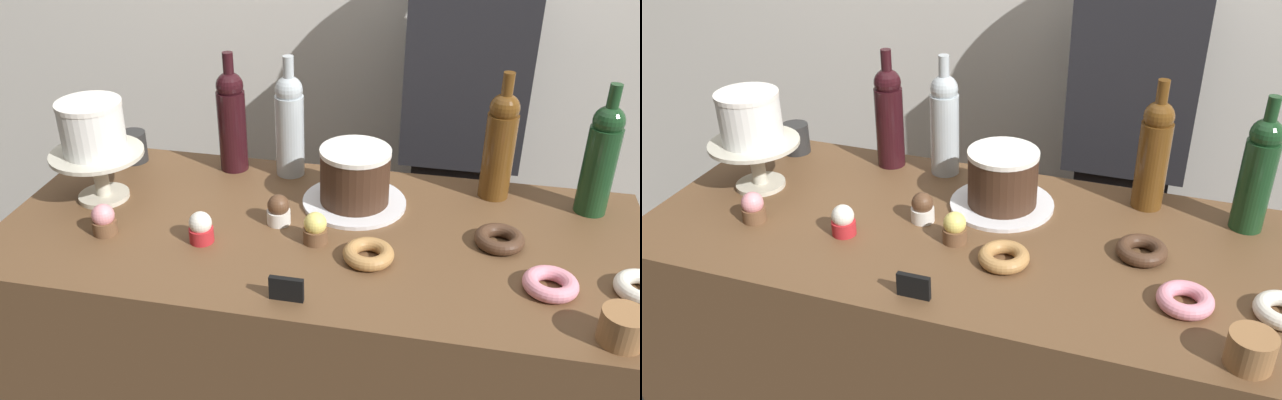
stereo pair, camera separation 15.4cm
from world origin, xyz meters
TOP-DOWN VIEW (x-y plane):
  - display_counter at (0.00, 0.00)m, footprint 1.51×0.67m
  - cake_stand_pedestal at (-0.57, 0.04)m, footprint 0.23×0.23m
  - white_layer_cake at (-0.57, 0.04)m, footprint 0.16×0.16m
  - silver_serving_platter at (0.06, 0.14)m, footprint 0.26×0.26m
  - chocolate_round_cake at (0.06, 0.14)m, footprint 0.17×0.17m
  - wine_bottle_green at (0.63, 0.22)m, footprint 0.08×0.08m
  - wine_bottle_clear at (-0.14, 0.27)m, footprint 0.08×0.08m
  - wine_bottle_dark_red at (-0.30, 0.27)m, footprint 0.08×0.08m
  - wine_bottle_amber at (0.40, 0.26)m, footprint 0.08×0.08m
  - cupcake_vanilla at (-0.25, -0.10)m, footprint 0.06×0.06m
  - cupcake_lemon at (-0.00, -0.05)m, footprint 0.06×0.06m
  - cupcake_strawberry at (-0.48, -0.12)m, footprint 0.06×0.06m
  - cupcake_chocolate at (-0.10, 0.01)m, footprint 0.06×0.06m
  - donut_maple at (0.13, -0.10)m, footprint 0.11×0.11m
  - donut_chocolate at (0.41, 0.02)m, footprint 0.11×0.11m
  - donut_pink at (0.51, -0.13)m, footprint 0.11×0.11m
  - cookie_stack at (0.62, -0.26)m, footprint 0.08×0.08m
  - price_sign_chalkboard at (-0.01, -0.27)m, footprint 0.07×0.01m
  - coffee_cup_ceramic at (-0.59, 0.25)m, footprint 0.08×0.08m
  - barista_figure at (0.30, 0.68)m, footprint 0.36×0.22m

SIDE VIEW (x-z plane):
  - display_counter at x=0.00m, z-range 0.00..0.94m
  - barista_figure at x=0.30m, z-range 0.04..1.64m
  - silver_serving_platter at x=0.06m, z-range 0.94..0.95m
  - donut_maple at x=0.13m, z-range 0.94..0.98m
  - donut_chocolate at x=0.41m, z-range 0.94..0.98m
  - donut_pink at x=0.51m, z-range 0.94..0.98m
  - price_sign_chalkboard at x=-0.01m, z-range 0.94..1.00m
  - cookie_stack at x=0.62m, z-range 0.94..1.01m
  - cupcake_vanilla at x=-0.25m, z-range 0.94..1.02m
  - cupcake_lemon at x=0.00m, z-range 0.94..1.02m
  - cupcake_strawberry at x=-0.48m, z-range 0.94..1.02m
  - cupcake_chocolate at x=-0.10m, z-range 0.94..1.02m
  - coffee_cup_ceramic at x=-0.59m, z-range 0.94..1.03m
  - chocolate_round_cake at x=0.06m, z-range 0.95..1.09m
  - cake_stand_pedestal at x=-0.57m, z-range 0.97..1.10m
  - wine_bottle_green at x=0.63m, z-range 0.93..1.25m
  - wine_bottle_clear at x=-0.14m, z-range 0.93..1.25m
  - wine_bottle_dark_red at x=-0.30m, z-range 0.93..1.25m
  - wine_bottle_amber at x=0.40m, z-range 0.93..1.25m
  - white_layer_cake at x=-0.57m, z-range 1.07..1.20m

